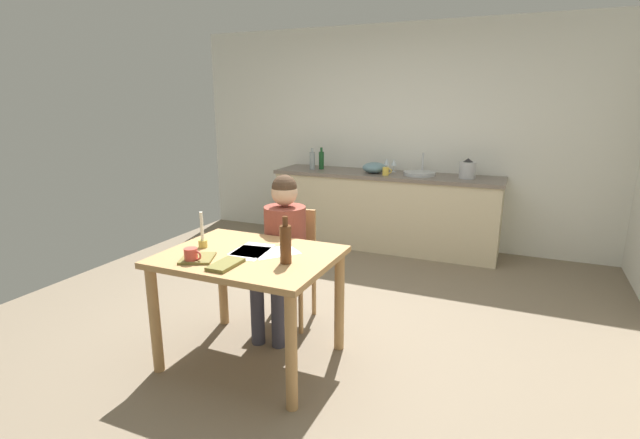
# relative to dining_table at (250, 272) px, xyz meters

# --- Properties ---
(ground_plane) EXTENTS (5.20, 5.20, 0.04)m
(ground_plane) POSITION_rel_dining_table_xyz_m (0.11, 0.59, -0.66)
(ground_plane) COLOR #7A6B56
(wall_back) EXTENTS (5.20, 0.12, 2.60)m
(wall_back) POSITION_rel_dining_table_xyz_m (0.11, 3.19, 0.66)
(wall_back) COLOR silver
(wall_back) RESTS_ON ground
(kitchen_counter) EXTENTS (2.66, 0.64, 0.90)m
(kitchen_counter) POSITION_rel_dining_table_xyz_m (0.11, 2.83, -0.19)
(kitchen_counter) COLOR beige
(kitchen_counter) RESTS_ON ground
(dining_table) EXTENTS (1.10, 0.86, 0.76)m
(dining_table) POSITION_rel_dining_table_xyz_m (0.00, 0.00, 0.00)
(dining_table) COLOR tan
(dining_table) RESTS_ON ground
(chair_at_table) EXTENTS (0.45, 0.45, 0.89)m
(chair_at_table) POSITION_rel_dining_table_xyz_m (-0.05, 0.67, -0.14)
(chair_at_table) COLOR tan
(chair_at_table) RESTS_ON ground
(person_seated) EXTENTS (0.37, 0.62, 1.19)m
(person_seated) POSITION_rel_dining_table_xyz_m (-0.04, 0.52, 0.04)
(person_seated) COLOR brown
(person_seated) RESTS_ON ground
(coffee_mug) EXTENTS (0.12, 0.08, 0.09)m
(coffee_mug) POSITION_rel_dining_table_xyz_m (-0.24, -0.28, 0.17)
(coffee_mug) COLOR #D84C3F
(coffee_mug) RESTS_ON dining_table
(candlestick) EXTENTS (0.06, 0.06, 0.25)m
(candlestick) POSITION_rel_dining_table_xyz_m (-0.36, -0.01, 0.19)
(candlestick) COLOR gold
(candlestick) RESTS_ON dining_table
(book_magazine) EXTENTS (0.26, 0.27, 0.02)m
(book_magazine) POSITION_rel_dining_table_xyz_m (-0.24, -0.23, 0.13)
(book_magazine) COLOR olive
(book_magazine) RESTS_ON dining_table
(book_cookery) EXTENTS (0.13, 0.24, 0.02)m
(book_cookery) POSITION_rel_dining_table_xyz_m (-0.00, -0.26, 0.14)
(book_cookery) COLOR olive
(book_cookery) RESTS_ON dining_table
(paper_letter) EXTENTS (0.35, 0.36, 0.00)m
(paper_letter) POSITION_rel_dining_table_xyz_m (0.14, 0.09, 0.12)
(paper_letter) COLOR white
(paper_letter) RESTS_ON dining_table
(paper_bill) EXTENTS (0.25, 0.32, 0.00)m
(paper_bill) POSITION_rel_dining_table_xyz_m (-0.01, 0.02, 0.12)
(paper_bill) COLOR white
(paper_bill) RESTS_ON dining_table
(paper_envelope) EXTENTS (0.23, 0.31, 0.00)m
(paper_envelope) POSITION_rel_dining_table_xyz_m (-0.03, 0.08, 0.12)
(paper_envelope) COLOR white
(paper_envelope) RESTS_ON dining_table
(wine_bottle_on_table) EXTENTS (0.07, 0.07, 0.30)m
(wine_bottle_on_table) POSITION_rel_dining_table_xyz_m (0.30, -0.06, 0.25)
(wine_bottle_on_table) COLOR #593319
(wine_bottle_on_table) RESTS_ON dining_table
(sink_unit) EXTENTS (0.36, 0.36, 0.24)m
(sink_unit) POSITION_rel_dining_table_xyz_m (0.50, 2.84, 0.28)
(sink_unit) COLOR #B2B7BC
(sink_unit) RESTS_ON kitchen_counter
(bottle_oil) EXTENTS (0.07, 0.07, 0.26)m
(bottle_oil) POSITION_rel_dining_table_xyz_m (-0.80, 2.76, 0.37)
(bottle_oil) COLOR #8C999E
(bottle_oil) RESTS_ON kitchen_counter
(bottle_vinegar) EXTENTS (0.06, 0.06, 0.27)m
(bottle_vinegar) POSITION_rel_dining_table_xyz_m (-0.71, 2.83, 0.37)
(bottle_vinegar) COLOR #194C23
(bottle_vinegar) RESTS_ON kitchen_counter
(mixing_bowl) EXTENTS (0.28, 0.28, 0.12)m
(mixing_bowl) POSITION_rel_dining_table_xyz_m (-0.02, 2.79, 0.32)
(mixing_bowl) COLOR #668C99
(mixing_bowl) RESTS_ON kitchen_counter
(stovetop_kettle) EXTENTS (0.18, 0.18, 0.22)m
(stovetop_kettle) POSITION_rel_dining_table_xyz_m (1.03, 2.83, 0.36)
(stovetop_kettle) COLOR #B7BABF
(stovetop_kettle) RESTS_ON kitchen_counter
(wine_glass_near_sink) EXTENTS (0.07, 0.07, 0.15)m
(wine_glass_near_sink) POSITION_rel_dining_table_xyz_m (0.16, 2.98, 0.37)
(wine_glass_near_sink) COLOR silver
(wine_glass_near_sink) RESTS_ON kitchen_counter
(wine_glass_by_kettle) EXTENTS (0.07, 0.07, 0.15)m
(wine_glass_by_kettle) POSITION_rel_dining_table_xyz_m (0.07, 2.98, 0.37)
(wine_glass_by_kettle) COLOR silver
(wine_glass_by_kettle) RESTS_ON kitchen_counter
(teacup_on_counter) EXTENTS (0.11, 0.07, 0.09)m
(teacup_on_counter) POSITION_rel_dining_table_xyz_m (0.15, 2.68, 0.31)
(teacup_on_counter) COLOR #F2CC4C
(teacup_on_counter) RESTS_ON kitchen_counter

